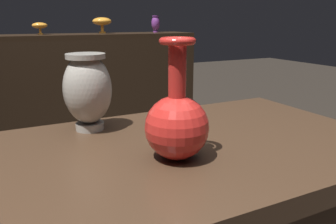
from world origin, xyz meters
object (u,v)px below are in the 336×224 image
Objects in this scene: vase_centerpiece at (177,122)px; shelf_vase_center at (40,26)px; vase_left_accent at (88,89)px; shelf_vase_far_right at (156,23)px; shelf_vase_right at (102,22)px.

vase_centerpiece is 2.25× the size of shelf_vase_center.
vase_centerpiece reaches higher than vase_left_accent.
vase_left_accent is 2.36m from shelf_vase_far_right.
vase_centerpiece is 0.32m from vase_left_accent.
shelf_vase_center is at bearing -178.06° from shelf_vase_far_right.
vase_left_accent is at bearing 113.20° from vase_centerpiece.
vase_centerpiece is 2.40m from shelf_vase_right.
shelf_vase_far_right is at bearing 66.30° from vase_centerpiece.
vase_centerpiece is at bearing -102.32° from shelf_vase_right.
vase_left_accent is (-0.13, 0.29, 0.03)m from vase_centerpiece.
shelf_vase_far_right reaches higher than vase_left_accent.
shelf_vase_far_right reaches higher than vase_centerpiece.
shelf_vase_right is at bearing -179.02° from shelf_vase_far_right.
shelf_vase_far_right is 1.28× the size of shelf_vase_center.
vase_left_accent is at bearing -119.35° from shelf_vase_far_right.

